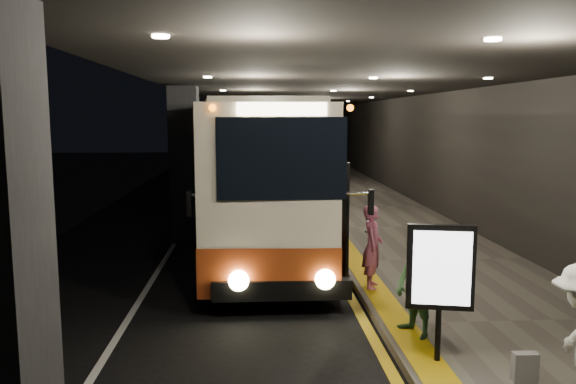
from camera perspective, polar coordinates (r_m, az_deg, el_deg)
name	(u,v)px	position (r m, az deg, el deg)	size (l,w,h in m)	color
ground	(234,280)	(12.52, -5.48, -8.91)	(90.00, 90.00, 0.00)	black
lane_line_white	(181,234)	(17.50, -10.85, -4.20)	(0.12, 50.00, 0.01)	silver
kerb_stripe_yellow	(316,232)	(17.46, 2.82, -4.10)	(0.18, 50.00, 0.01)	gold
sidewalk	(392,229)	(17.87, 10.51, -3.72)	(4.50, 50.00, 0.15)	#514C44
tactile_strip	(332,227)	(17.49, 4.45, -3.59)	(0.50, 50.00, 0.01)	gold
terminal_wall	(466,135)	(18.22, 17.65, 5.54)	(0.10, 50.00, 6.00)	black
support_columns	(185,165)	(16.16, -10.43, 2.70)	(0.80, 24.80, 4.40)	black
canopy	(322,82)	(17.15, 3.43, 11.12)	(9.00, 50.00, 0.40)	black
coach_main	(271,180)	(15.56, -1.75, 1.26)	(2.97, 12.30, 3.81)	beige
coach_second	(265,151)	(27.87, -2.31, 4.22)	(2.65, 12.55, 3.94)	beige
passenger_boarding	(373,247)	(11.36, 8.58, -5.51)	(0.61, 0.40, 1.68)	#B95678
passenger_waiting_green	(417,288)	(9.05, 12.94, -9.47)	(0.75, 0.47, 1.55)	#3A6739
bag_polka	(525,367)	(8.20, 22.92, -16.07)	(0.32, 0.14, 0.39)	black
info_sign	(441,270)	(8.06, 15.23, -7.64)	(0.92, 0.29, 1.95)	black
stanchion_post	(369,259)	(11.51, 8.21, -6.74)	(0.05, 0.05, 1.13)	black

